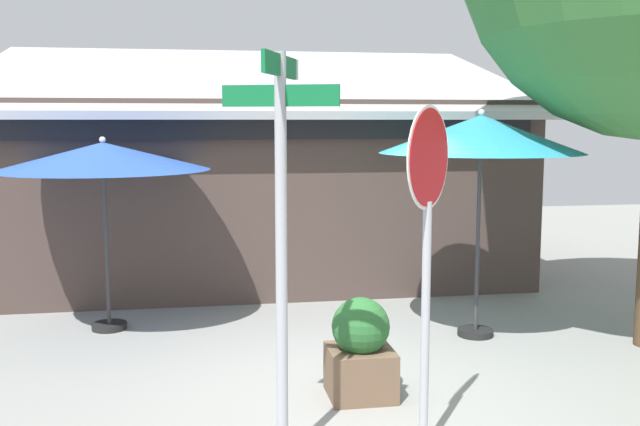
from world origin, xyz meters
TOP-DOWN VIEW (x-y plane):
  - ground_plane at (0.00, 0.00)m, footprint 28.00×28.00m
  - cafe_building at (-0.61, 5.78)m, footprint 8.99×5.43m
  - street_sign_post at (-0.94, -1.53)m, footprint 0.84×0.90m
  - stop_sign at (0.19, -1.57)m, footprint 0.53×0.63m
  - patio_umbrella_royal_blue_left at (-2.71, 2.42)m, footprint 2.65×2.65m
  - patio_umbrella_teal_center at (1.80, 1.37)m, footprint 2.45×2.45m
  - sidewalk_planter at (-0.05, -0.34)m, footprint 0.62×0.62m

SIDE VIEW (x-z plane):
  - ground_plane at x=0.00m, z-range -0.10..0.00m
  - sidewalk_planter at x=-0.05m, z-range -0.03..0.95m
  - cafe_building at x=-0.61m, z-range -0.47..3.61m
  - street_sign_post at x=-0.94m, z-range 0.35..3.51m
  - stop_sign at x=0.19m, z-range 0.56..3.34m
  - patio_umbrella_royal_blue_left at x=-2.71m, z-range 0.97..3.42m
  - patio_umbrella_teal_center at x=1.80m, z-range 1.08..3.87m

